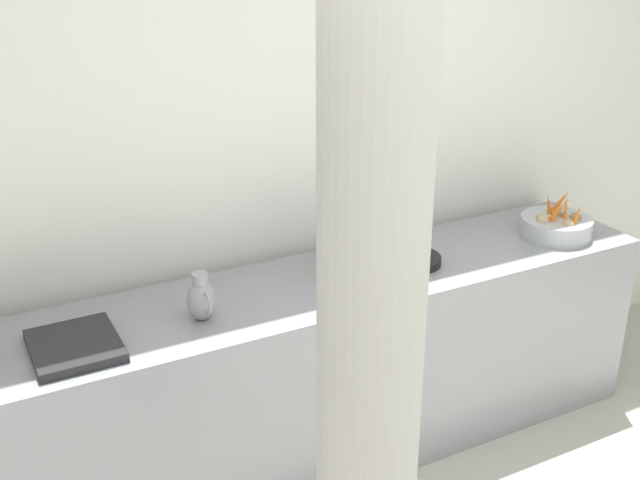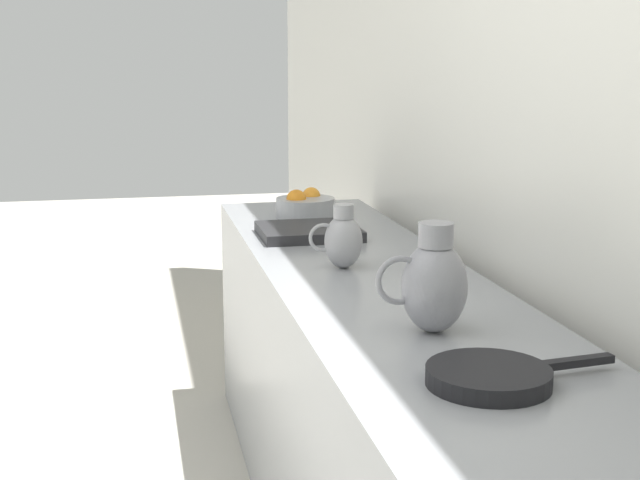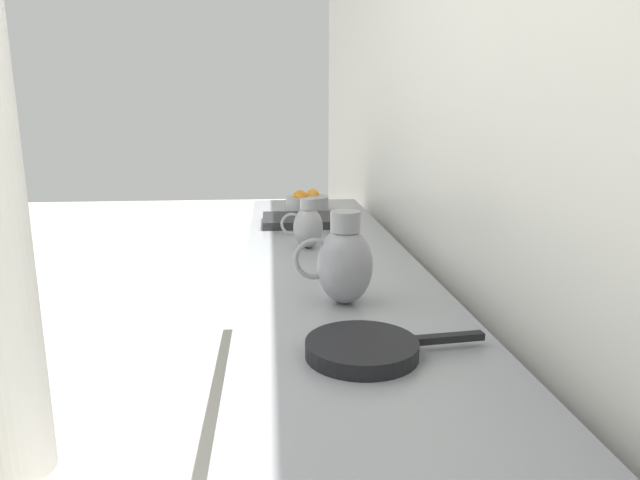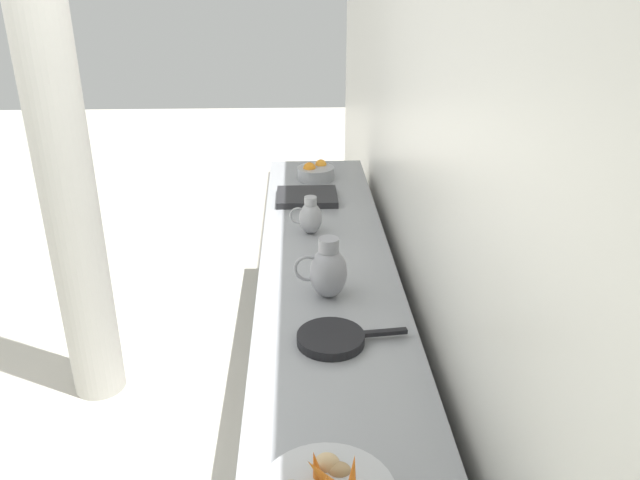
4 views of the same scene
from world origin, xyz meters
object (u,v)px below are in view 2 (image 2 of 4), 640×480
orange_bowl (305,206)px  metal_pitcher_short (343,239)px  skillet_on_counter (491,376)px  metal_pitcher_tall (433,283)px

orange_bowl → metal_pitcher_short: 0.86m
metal_pitcher_short → orange_bowl: bearing=-93.6°
metal_pitcher_short → skillet_on_counter: bearing=93.1°
skillet_on_counter → orange_bowl: bearing=-90.0°
metal_pitcher_tall → metal_pitcher_short: metal_pitcher_tall is taller
skillet_on_counter → metal_pitcher_tall: bearing=-90.1°
orange_bowl → metal_pitcher_short: bearing=86.4°
orange_bowl → metal_pitcher_tall: metal_pitcher_tall is taller
skillet_on_counter → metal_pitcher_short: bearing=-86.9°
metal_pitcher_tall → skillet_on_counter: metal_pitcher_tall is taller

